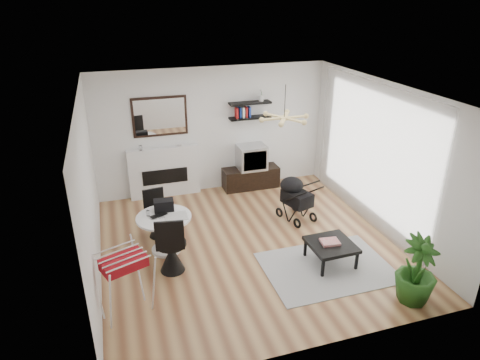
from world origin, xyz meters
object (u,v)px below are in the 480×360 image
object	(u,v)px
tv_console	(251,178)
stroller	(295,200)
fireplace	(164,166)
dining_table	(165,228)
coffee_table	(331,245)
potted_plant	(417,270)
drying_rack	(125,283)
crt_tv	(251,157)

from	to	relation	value
tv_console	stroller	world-z (taller)	stroller
fireplace	dining_table	distance (m)	2.23
coffee_table	potted_plant	size ratio (longest dim) A/B	0.71
dining_table	potted_plant	world-z (taller)	potted_plant
tv_console	dining_table	world-z (taller)	dining_table
drying_rack	coffee_table	xyz separation A→B (m)	(3.23, 0.26, -0.18)
tv_console	coffee_table	world-z (taller)	tv_console
fireplace	drying_rack	xyz separation A→B (m)	(-1.05, -3.60, -0.17)
dining_table	drying_rack	world-z (taller)	drying_rack
crt_tv	coffee_table	world-z (taller)	crt_tv
drying_rack	potted_plant	distance (m)	4.03
drying_rack	tv_console	bearing A→B (deg)	28.40
tv_console	dining_table	size ratio (longest dim) A/B	1.37
crt_tv	dining_table	size ratio (longest dim) A/B	0.67
fireplace	stroller	bearing A→B (deg)	-38.07
fireplace	potted_plant	size ratio (longest dim) A/B	2.13
fireplace	tv_console	distance (m)	1.96
dining_table	coffee_table	xyz separation A→B (m)	(2.50, -1.15, -0.11)
dining_table	drying_rack	bearing A→B (deg)	-117.32
dining_table	tv_console	bearing A→B (deg)	42.59
drying_rack	fireplace	bearing A→B (deg)	52.68
crt_tv	dining_table	distance (m)	3.03
fireplace	tv_console	world-z (taller)	fireplace
drying_rack	coffee_table	distance (m)	3.25
fireplace	drying_rack	world-z (taller)	fireplace
fireplace	stroller	distance (m)	2.88
stroller	potted_plant	world-z (taller)	potted_plant
tv_console	potted_plant	size ratio (longest dim) A/B	1.23
tv_console	dining_table	xyz separation A→B (m)	(-2.22, -2.04, 0.21)
stroller	coffee_table	bearing A→B (deg)	-110.15
crt_tv	stroller	xyz separation A→B (m)	(0.35, -1.61, -0.34)
fireplace	coffee_table	bearing A→B (deg)	-56.82
stroller	potted_plant	size ratio (longest dim) A/B	0.91
fireplace	potted_plant	distance (m)	5.36
tv_console	drying_rack	xyz separation A→B (m)	(-2.95, -3.45, 0.28)
fireplace	stroller	size ratio (longest dim) A/B	2.35
fireplace	coffee_table	distance (m)	4.01
coffee_table	dining_table	bearing A→B (deg)	155.24
tv_console	potted_plant	distance (m)	4.48
fireplace	coffee_table	world-z (taller)	fireplace
crt_tv	dining_table	xyz separation A→B (m)	(-2.22, -2.03, -0.29)
fireplace	stroller	xyz separation A→B (m)	(2.26, -1.77, -0.29)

